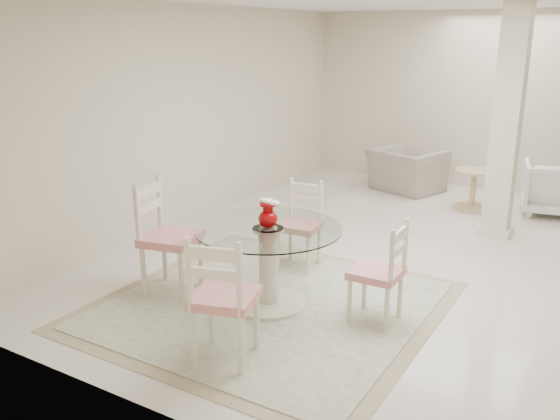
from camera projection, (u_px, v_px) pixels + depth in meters
The scene contains 13 objects.
ground at pixel (421, 260), 6.41m from camera, with size 7.00×7.00×0.00m, color silver.
room_shell at pixel (434, 85), 5.88m from camera, with size 6.02×7.02×2.71m.
column at pixel (507, 124), 6.84m from camera, with size 0.30×0.30×2.70m, color beige.
area_rug at pixel (269, 305), 5.32m from camera, with size 2.83×2.83×0.02m.
dining_table at pixel (268, 267), 5.21m from camera, with size 1.29×1.29×0.74m.
red_vase at pixel (268, 214), 5.08m from camera, with size 0.20×0.17×0.26m.
dining_chair_east at pixel (384, 266), 4.85m from camera, with size 0.40×0.40×0.99m.
dining_chair_north at pixel (302, 218), 6.09m from camera, with size 0.45×0.45×1.00m.
dining_chair_west at pixel (163, 228), 5.45m from camera, with size 0.57×0.57×1.19m.
dining_chair_south at pixel (221, 291), 4.22m from camera, with size 0.56×0.56×1.12m.
recliner_taupe at pixel (406, 170), 9.14m from camera, with size 1.01×0.88×0.65m, color gray.
armchair_white at pixel (553, 188), 7.95m from camera, with size 0.76×0.78×0.71m, color white.
side_table at pixel (473, 191), 8.20m from camera, with size 0.54×0.54×0.56m.
Camera 1 is at (1.77, -5.92, 2.35)m, focal length 38.00 mm.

